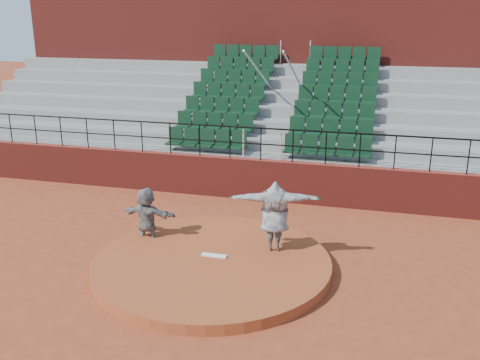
# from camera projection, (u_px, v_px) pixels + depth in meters

# --- Properties ---
(ground) EXTENTS (90.00, 90.00, 0.00)m
(ground) POSITION_uv_depth(u_px,v_px,m) (212.00, 268.00, 12.44)
(ground) COLOR brown
(ground) RESTS_ON ground
(pitchers_mound) EXTENTS (5.50, 5.50, 0.25)m
(pitchers_mound) POSITION_uv_depth(u_px,v_px,m) (212.00, 264.00, 12.40)
(pitchers_mound) COLOR #994422
(pitchers_mound) RESTS_ON ground
(pitching_rubber) EXTENTS (0.60, 0.15, 0.03)m
(pitching_rubber) POSITION_uv_depth(u_px,v_px,m) (214.00, 255.00, 12.50)
(pitching_rubber) COLOR white
(pitching_rubber) RESTS_ON pitchers_mound
(boundary_wall) EXTENTS (24.00, 0.30, 1.30)m
(boundary_wall) POSITION_uv_depth(u_px,v_px,m) (260.00, 180.00, 16.85)
(boundary_wall) COLOR maroon
(boundary_wall) RESTS_ON ground
(wall_railing) EXTENTS (24.04, 0.05, 1.03)m
(wall_railing) POSITION_uv_depth(u_px,v_px,m) (261.00, 137.00, 16.43)
(wall_railing) COLOR black
(wall_railing) RESTS_ON boundary_wall
(seating_deck) EXTENTS (24.00, 5.97, 4.63)m
(seating_deck) POSITION_uv_depth(u_px,v_px,m) (282.00, 131.00, 19.97)
(seating_deck) COLOR gray
(seating_deck) RESTS_ON ground
(press_box_facade) EXTENTS (24.00, 3.00, 7.10)m
(press_box_facade) POSITION_uv_depth(u_px,v_px,m) (301.00, 64.00, 22.97)
(press_box_facade) COLOR maroon
(press_box_facade) RESTS_ON ground
(pitcher) EXTENTS (2.19, 1.02, 1.72)m
(pitcher) POSITION_uv_depth(u_px,v_px,m) (275.00, 216.00, 12.60)
(pitcher) COLOR black
(pitcher) RESTS_ON pitchers_mound
(fielder) EXTENTS (1.45, 0.54, 1.54)m
(fielder) POSITION_uv_depth(u_px,v_px,m) (147.00, 217.00, 13.46)
(fielder) COLOR black
(fielder) RESTS_ON ground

